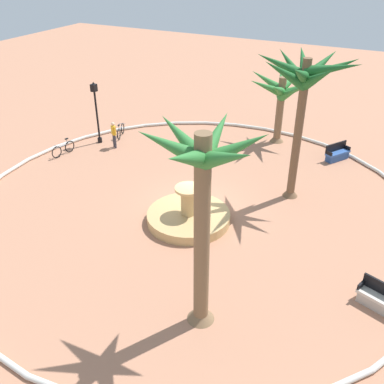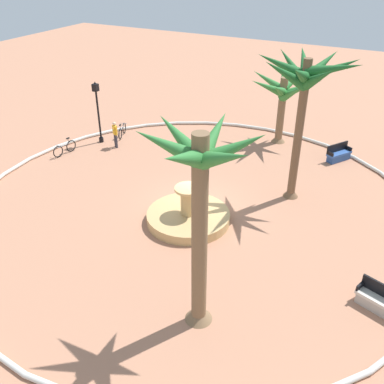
{
  "view_description": "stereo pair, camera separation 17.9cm",
  "coord_description": "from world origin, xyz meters",
  "px_view_note": "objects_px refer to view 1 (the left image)",
  "views": [
    {
      "loc": [
        16.04,
        8.07,
        11.22
      ],
      "look_at": [
        0.4,
        0.13,
        1.0
      ],
      "focal_mm": 40.61,
      "sensor_mm": 36.0,
      "label": 1
    },
    {
      "loc": [
        15.96,
        8.23,
        11.22
      ],
      "look_at": [
        0.4,
        0.13,
        1.0
      ],
      "focal_mm": 40.61,
      "sensor_mm": 36.0,
      "label": 2
    }
  ],
  "objects_px": {
    "bicycle_red_frame": "(121,131)",
    "person_cyclist_helmet": "(114,134)",
    "palm_tree_by_curb": "(305,83)",
    "palm_tree_mid_plaza": "(202,191)",
    "lamppost": "(96,108)",
    "bench_west": "(380,301)",
    "fountain": "(188,216)",
    "palm_tree_near_fountain": "(282,92)",
    "bench_east": "(337,154)",
    "bicycle_by_lamppost": "(63,149)"
  },
  "relations": [
    {
      "from": "fountain",
      "to": "palm_tree_mid_plaza",
      "type": "height_order",
      "value": "palm_tree_mid_plaza"
    },
    {
      "from": "lamppost",
      "to": "bench_east",
      "type": "bearing_deg",
      "value": 106.9
    },
    {
      "from": "person_cyclist_helmet",
      "to": "palm_tree_by_curb",
      "type": "bearing_deg",
      "value": 85.97
    },
    {
      "from": "palm_tree_by_curb",
      "to": "person_cyclist_helmet",
      "type": "xyz_separation_m",
      "value": [
        -0.8,
        -11.39,
        -4.83
      ]
    },
    {
      "from": "palm_tree_by_curb",
      "to": "person_cyclist_helmet",
      "type": "relative_size",
      "value": 4.28
    },
    {
      "from": "bench_east",
      "to": "lamppost",
      "type": "bearing_deg",
      "value": -73.1
    },
    {
      "from": "palm_tree_by_curb",
      "to": "person_cyclist_helmet",
      "type": "height_order",
      "value": "palm_tree_by_curb"
    },
    {
      "from": "fountain",
      "to": "bicycle_by_lamppost",
      "type": "xyz_separation_m",
      "value": [
        -2.96,
        -9.97,
        0.1
      ]
    },
    {
      "from": "bench_east",
      "to": "bicycle_by_lamppost",
      "type": "height_order",
      "value": "bench_east"
    },
    {
      "from": "person_cyclist_helmet",
      "to": "bench_east",
      "type": "bearing_deg",
      "value": 109.49
    },
    {
      "from": "lamppost",
      "to": "palm_tree_mid_plaza",
      "type": "bearing_deg",
      "value": 49.38
    },
    {
      "from": "bench_west",
      "to": "person_cyclist_helmet",
      "type": "bearing_deg",
      "value": -113.32
    },
    {
      "from": "palm_tree_mid_plaza",
      "to": "person_cyclist_helmet",
      "type": "distance_m",
      "value": 15.58
    },
    {
      "from": "bench_east",
      "to": "bench_west",
      "type": "relative_size",
      "value": 0.97
    },
    {
      "from": "palm_tree_near_fountain",
      "to": "bench_east",
      "type": "relative_size",
      "value": 2.84
    },
    {
      "from": "bench_east",
      "to": "fountain",
      "type": "bearing_deg",
      "value": -26.29
    },
    {
      "from": "palm_tree_by_curb",
      "to": "lamppost",
      "type": "height_order",
      "value": "palm_tree_by_curb"
    },
    {
      "from": "palm_tree_near_fountain",
      "to": "palm_tree_by_curb",
      "type": "height_order",
      "value": "palm_tree_by_curb"
    },
    {
      "from": "palm_tree_mid_plaza",
      "to": "bench_west",
      "type": "xyz_separation_m",
      "value": [
        -3.27,
        5.37,
        -4.71
      ]
    },
    {
      "from": "bicycle_by_lamppost",
      "to": "fountain",
      "type": "bearing_deg",
      "value": 73.47
    },
    {
      "from": "fountain",
      "to": "bench_west",
      "type": "xyz_separation_m",
      "value": [
        1.81,
        8.45,
        0.07
      ]
    },
    {
      "from": "fountain",
      "to": "lamppost",
      "type": "relative_size",
      "value": 0.97
    },
    {
      "from": "palm_tree_near_fountain",
      "to": "bicycle_red_frame",
      "type": "xyz_separation_m",
      "value": [
        3.87,
        -9.37,
        -2.85
      ]
    },
    {
      "from": "palm_tree_by_curb",
      "to": "bench_east",
      "type": "xyz_separation_m",
      "value": [
        -5.28,
        1.26,
        -5.42
      ]
    },
    {
      "from": "palm_tree_mid_plaza",
      "to": "bench_west",
      "type": "bearing_deg",
      "value": 121.32
    },
    {
      "from": "person_cyclist_helmet",
      "to": "palm_tree_near_fountain",
      "type": "bearing_deg",
      "value": 122.28
    },
    {
      "from": "palm_tree_near_fountain",
      "to": "palm_tree_by_curb",
      "type": "xyz_separation_m",
      "value": [
        6.29,
        2.7,
        2.53
      ]
    },
    {
      "from": "palm_tree_mid_plaza",
      "to": "lamppost",
      "type": "relative_size",
      "value": 1.81
    },
    {
      "from": "palm_tree_near_fountain",
      "to": "palm_tree_by_curb",
      "type": "distance_m",
      "value": 7.3
    },
    {
      "from": "fountain",
      "to": "bicycle_red_frame",
      "type": "height_order",
      "value": "fountain"
    },
    {
      "from": "palm_tree_near_fountain",
      "to": "bicycle_by_lamppost",
      "type": "height_order",
      "value": "palm_tree_near_fountain"
    },
    {
      "from": "fountain",
      "to": "bicycle_red_frame",
      "type": "bearing_deg",
      "value": -128.72
    },
    {
      "from": "lamppost",
      "to": "bicycle_by_lamppost",
      "type": "distance_m",
      "value": 3.23
    },
    {
      "from": "palm_tree_mid_plaza",
      "to": "palm_tree_near_fountain",
      "type": "bearing_deg",
      "value": -171.9
    },
    {
      "from": "palm_tree_near_fountain",
      "to": "lamppost",
      "type": "height_order",
      "value": "palm_tree_near_fountain"
    },
    {
      "from": "bench_east",
      "to": "bench_west",
      "type": "height_order",
      "value": "same"
    },
    {
      "from": "bench_west",
      "to": "lamppost",
      "type": "bearing_deg",
      "value": -112.36
    },
    {
      "from": "bench_east",
      "to": "lamppost",
      "type": "xyz_separation_m",
      "value": [
        4.25,
        -13.99,
        1.94
      ]
    },
    {
      "from": "bench_east",
      "to": "bicycle_by_lamppost",
      "type": "relative_size",
      "value": 0.95
    },
    {
      "from": "fountain",
      "to": "bicycle_red_frame",
      "type": "relative_size",
      "value": 2.34
    },
    {
      "from": "bench_west",
      "to": "fountain",
      "type": "bearing_deg",
      "value": -102.07
    },
    {
      "from": "bicycle_red_frame",
      "to": "person_cyclist_helmet",
      "type": "xyz_separation_m",
      "value": [
        1.62,
        0.68,
        0.55
      ]
    },
    {
      "from": "bench_east",
      "to": "bench_west",
      "type": "xyz_separation_m",
      "value": [
        11.51,
        3.66,
        0.0
      ]
    },
    {
      "from": "person_cyclist_helmet",
      "to": "bicycle_by_lamppost",
      "type": "bearing_deg",
      "value": -43.04
    },
    {
      "from": "bicycle_red_frame",
      "to": "bicycle_by_lamppost",
      "type": "bearing_deg",
      "value": -20.28
    },
    {
      "from": "palm_tree_by_curb",
      "to": "bench_east",
      "type": "distance_m",
      "value": 7.67
    },
    {
      "from": "palm_tree_near_fountain",
      "to": "palm_tree_by_curb",
      "type": "relative_size",
      "value": 0.65
    },
    {
      "from": "fountain",
      "to": "bench_west",
      "type": "relative_size",
      "value": 2.27
    },
    {
      "from": "bicycle_by_lamppost",
      "to": "bicycle_red_frame",
      "type": "bearing_deg",
      "value": 159.72
    },
    {
      "from": "bench_west",
      "to": "lamppost",
      "type": "height_order",
      "value": "lamppost"
    }
  ]
}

